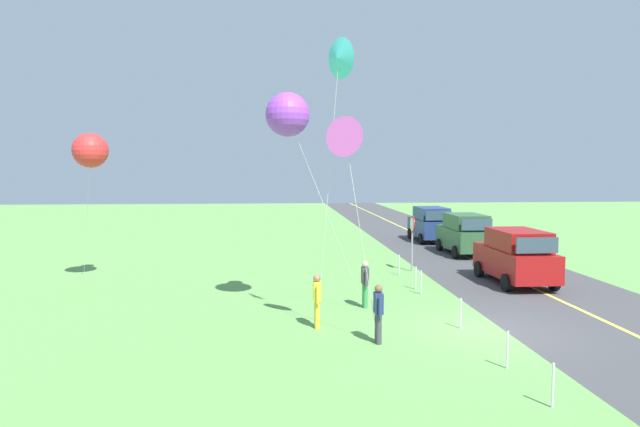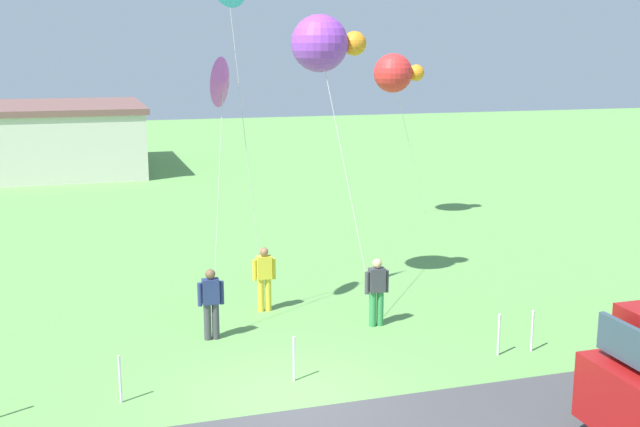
% 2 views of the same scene
% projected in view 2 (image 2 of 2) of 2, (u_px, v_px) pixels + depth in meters
% --- Properties ---
extents(ground_plane, '(120.00, 120.00, 0.10)m').
position_uv_depth(ground_plane, '(290.00, 400.00, 14.43)').
color(ground_plane, '#60994C').
extents(person_adult_near, '(0.58, 0.22, 1.60)m').
position_uv_depth(person_adult_near, '(377.00, 290.00, 18.00)').
color(person_adult_near, '#338C4C').
rests_on(person_adult_near, ground).
extents(person_adult_companion, '(0.58, 0.22, 1.60)m').
position_uv_depth(person_adult_companion, '(211.00, 302.00, 17.15)').
color(person_adult_companion, '#3F3F47').
rests_on(person_adult_companion, ground).
extents(person_child_watcher, '(0.58, 0.22, 1.60)m').
position_uv_depth(person_child_watcher, '(264.00, 277.00, 19.04)').
color(person_child_watcher, yellow).
rests_on(person_child_watcher, ground).
extents(kite_red_low, '(1.90, 3.31, 7.12)m').
position_uv_depth(kite_red_low, '(322.00, 43.00, 19.16)').
color(kite_red_low, silver).
rests_on(kite_red_low, ground).
extents(kite_blue_mid, '(0.94, 1.38, 6.12)m').
position_uv_depth(kite_blue_mid, '(223.00, 83.00, 17.14)').
color(kite_blue_mid, silver).
rests_on(kite_blue_mid, ground).
extents(kite_green_far, '(2.62, 1.80, 6.15)m').
position_uv_depth(kite_green_far, '(395.00, 73.00, 28.15)').
color(kite_green_far, silver).
rests_on(kite_green_far, ground).
extents(fence_post_2, '(0.05, 0.05, 0.90)m').
position_uv_depth(fence_post_2, '(120.00, 379.00, 14.13)').
color(fence_post_2, silver).
rests_on(fence_post_2, ground).
extents(fence_post_3, '(0.05, 0.05, 0.90)m').
position_uv_depth(fence_post_3, '(294.00, 359.00, 15.06)').
color(fence_post_3, silver).
rests_on(fence_post_3, ground).
extents(fence_post_4, '(0.05, 0.05, 0.90)m').
position_uv_depth(fence_post_4, '(532.00, 331.00, 16.55)').
color(fence_post_4, silver).
rests_on(fence_post_4, ground).
extents(fence_post_5, '(0.05, 0.05, 0.90)m').
position_uv_depth(fence_post_5, '(499.00, 335.00, 16.33)').
color(fence_post_5, silver).
rests_on(fence_post_5, ground).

